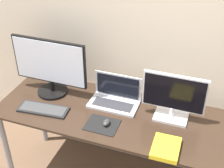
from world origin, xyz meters
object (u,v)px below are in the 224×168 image
object	(u,v)px
monitor_left	(50,66)
laptop	(115,97)
monitor_right	(173,97)
mouse	(106,123)
book	(166,148)
keyboard	(43,109)

from	to	relation	value
monitor_left	laptop	size ratio (longest dim) A/B	1.62
monitor_right	mouse	xyz separation A→B (m)	(-0.41, -0.24, -0.16)
monitor_right	book	xyz separation A→B (m)	(0.03, -0.34, -0.16)
laptop	book	xyz separation A→B (m)	(0.47, -0.38, -0.04)
laptop	keyboard	world-z (taller)	laptop
monitor_right	book	distance (m)	0.37
laptop	book	bearing A→B (deg)	-38.41
monitor_right	laptop	xyz separation A→B (m)	(-0.44, 0.04, -0.13)
mouse	laptop	bearing A→B (deg)	96.31
laptop	mouse	xyz separation A→B (m)	(0.03, -0.28, -0.03)
keyboard	mouse	bearing A→B (deg)	0.14
keyboard	mouse	size ratio (longest dim) A/B	5.38
laptop	monitor_right	bearing A→B (deg)	-5.22
monitor_left	mouse	bearing A→B (deg)	-23.05
monitor_left	book	world-z (taller)	monitor_left
monitor_left	monitor_right	xyz separation A→B (m)	(0.97, -0.00, -0.06)
mouse	monitor_right	bearing A→B (deg)	29.83
monitor_right	book	world-z (taller)	monitor_right
keyboard	mouse	world-z (taller)	mouse
monitor_left	monitor_right	bearing A→B (deg)	-0.00
monitor_left	keyboard	world-z (taller)	monitor_left
monitor_right	book	size ratio (longest dim) A/B	1.99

